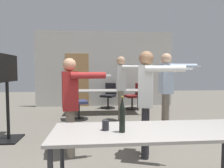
{
  "coord_description": "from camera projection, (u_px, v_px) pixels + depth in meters",
  "views": [
    {
      "loc": [
        -0.43,
        -1.5,
        1.37
      ],
      "look_at": [
        -0.06,
        2.7,
        1.1
      ],
      "focal_mm": 32.0,
      "sensor_mm": 36.0,
      "label": 1
    }
  ],
  "objects": [
    {
      "name": "conference_table_near",
      "position": [
        154.0,
        136.0,
        2.1
      ],
      "size": [
        2.13,
        0.73,
        0.76
      ],
      "color": "gray",
      "rests_on": "ground_plane"
    },
    {
      "name": "person_right_polo",
      "position": [
        71.0,
        98.0,
        3.21
      ],
      "size": [
        0.81,
        0.61,
        1.58
      ],
      "rotation": [
        0.0,
        0.0,
        -1.38
      ],
      "color": "slate",
      "rests_on": "ground_plane"
    },
    {
      "name": "office_chair_side_rolled",
      "position": [
        109.0,
        96.0,
        7.42
      ],
      "size": [
        0.64,
        0.67,
        0.92
      ],
      "rotation": [
        0.0,
        0.0,
        2.65
      ],
      "color": "black",
      "rests_on": "ground_plane"
    },
    {
      "name": "conference_table_far",
      "position": [
        106.0,
        92.0,
        6.46
      ],
      "size": [
        2.39,
        0.8,
        0.76
      ],
      "color": "gray",
      "rests_on": "ground_plane"
    },
    {
      "name": "office_chair_far_left",
      "position": [
        134.0,
        97.0,
        7.24
      ],
      "size": [
        0.62,
        0.57,
        0.93
      ],
      "rotation": [
        0.0,
        0.0,
        1.83
      ],
      "color": "black",
      "rests_on": "ground_plane"
    },
    {
      "name": "person_center_tall",
      "position": [
        147.0,
        93.0,
        3.15
      ],
      "size": [
        0.71,
        0.71,
        1.69
      ],
      "rotation": [
        0.0,
        0.0,
        -1.88
      ],
      "color": "#28282D",
      "rests_on": "ground_plane"
    },
    {
      "name": "beer_bottle",
      "position": [
        122.0,
        115.0,
        2.0
      ],
      "size": [
        0.06,
        0.06,
        0.37
      ],
      "color": "black",
      "rests_on": "conference_table_near"
    },
    {
      "name": "back_wall",
      "position": [
        104.0,
        69.0,
        7.84
      ],
      "size": [
        5.37,
        0.12,
        2.92
      ],
      "color": "beige",
      "rests_on": "ground_plane"
    },
    {
      "name": "drink_cup",
      "position": [
        106.0,
        125.0,
        2.08
      ],
      "size": [
        0.07,
        0.07,
        0.1
      ],
      "color": "#232328",
      "rests_on": "conference_table_near"
    },
    {
      "name": "tv_screen",
      "position": [
        7.0,
        88.0,
        3.91
      ],
      "size": [
        0.44,
        1.0,
        1.7
      ],
      "rotation": [
        0.0,
        0.0,
        1.57
      ],
      "color": "black",
      "rests_on": "ground_plane"
    },
    {
      "name": "person_near_casual",
      "position": [
        121.0,
        82.0,
        5.38
      ],
      "size": [
        0.79,
        0.61,
        1.77
      ],
      "rotation": [
        0.0,
        0.0,
        -1.57
      ],
      "color": "slate",
      "rests_on": "ground_plane"
    },
    {
      "name": "person_left_plaid",
      "position": [
        167.0,
        84.0,
        4.59
      ],
      "size": [
        0.79,
        0.64,
        1.78
      ],
      "rotation": [
        0.0,
        0.0,
        -1.63
      ],
      "color": "slate",
      "rests_on": "ground_plane"
    },
    {
      "name": "office_chair_far_right",
      "position": [
        76.0,
        104.0,
        5.62
      ],
      "size": [
        0.61,
        0.56,
        0.96
      ],
      "rotation": [
        0.0,
        0.0,
        4.95
      ],
      "color": "black",
      "rests_on": "ground_plane"
    }
  ]
}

